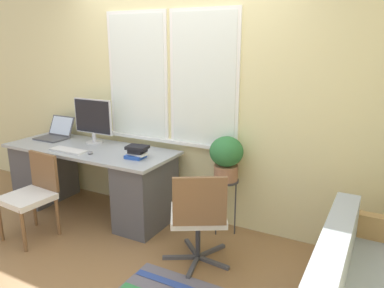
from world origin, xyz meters
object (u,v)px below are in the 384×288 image
at_px(office_chair_swivel, 198,216).
at_px(plant_stand, 226,186).
at_px(laptop, 55,134).
at_px(desk_chair_wooden, 32,193).
at_px(book_stack, 137,152).
at_px(mouse, 90,153).
at_px(monitor, 93,119).
at_px(potted_plant, 226,156).
at_px(keyboard, 68,150).

height_order(office_chair_swivel, plant_stand, office_chair_swivel).
height_order(laptop, desk_chair_wooden, laptop).
height_order(laptop, book_stack, laptop).
distance_m(mouse, plant_stand, 1.42).
height_order(monitor, potted_plant, monitor).
height_order(keyboard, book_stack, book_stack).
bearing_deg(laptop, desk_chair_wooden, -56.57).
height_order(laptop, keyboard, laptop).
xyz_separation_m(keyboard, desk_chair_wooden, (-0.02, -0.49, -0.31)).
distance_m(mouse, book_stack, 0.51).
relative_size(monitor, book_stack, 2.19).
height_order(monitor, mouse, monitor).
distance_m(mouse, office_chair_swivel, 1.40).
bearing_deg(office_chair_swivel, desk_chair_wooden, -19.20).
height_order(monitor, keyboard, monitor).
xyz_separation_m(monitor, potted_plant, (1.60, 0.07, -0.22)).
bearing_deg(keyboard, desk_chair_wooden, -92.07).
relative_size(laptop, desk_chair_wooden, 0.44).
bearing_deg(book_stack, desk_chair_wooden, -141.48).
relative_size(keyboard, book_stack, 1.81).
xyz_separation_m(laptop, keyboard, (0.56, -0.33, -0.04)).
bearing_deg(mouse, plant_stand, 18.34).
distance_m(monitor, mouse, 0.52).
distance_m(monitor, desk_chair_wooden, 1.05).
bearing_deg(plant_stand, office_chair_swivel, -87.86).
relative_size(keyboard, potted_plant, 0.98).
distance_m(keyboard, plant_stand, 1.69).
bearing_deg(laptop, plant_stand, 3.33).
height_order(book_stack, plant_stand, book_stack).
relative_size(office_chair_swivel, plant_stand, 1.52).
distance_m(monitor, potted_plant, 1.61).
distance_m(keyboard, book_stack, 0.80).
distance_m(laptop, mouse, 0.90).
bearing_deg(office_chair_swivel, monitor, -48.99).
xyz_separation_m(mouse, plant_stand, (1.32, 0.44, -0.27)).
bearing_deg(potted_plant, laptop, -176.67).
distance_m(desk_chair_wooden, office_chair_swivel, 1.68).
bearing_deg(plant_stand, book_stack, -159.46).
xyz_separation_m(book_stack, plant_stand, (0.83, 0.31, -0.31)).
xyz_separation_m(monitor, keyboard, (-0.01, -0.38, -0.27)).
bearing_deg(potted_plant, book_stack, -159.46).
xyz_separation_m(laptop, plant_stand, (2.17, 0.13, -0.30)).
bearing_deg(book_stack, plant_stand, 20.54).
xyz_separation_m(laptop, book_stack, (1.34, -0.18, 0.01)).
height_order(keyboard, office_chair_swivel, office_chair_swivel).
height_order(office_chair_swivel, potted_plant, potted_plant).
relative_size(keyboard, desk_chair_wooden, 0.52).
bearing_deg(desk_chair_wooden, plant_stand, 34.54).
relative_size(keyboard, plant_stand, 0.76).
distance_m(plant_stand, potted_plant, 0.31).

